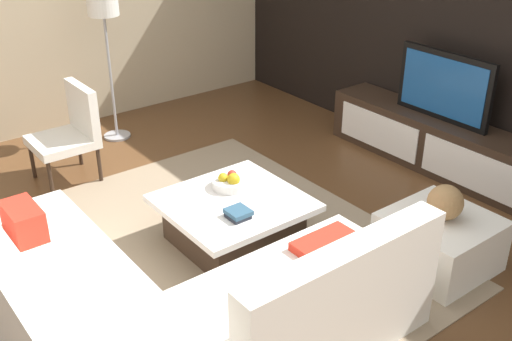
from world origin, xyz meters
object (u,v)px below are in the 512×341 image
at_px(coffee_table, 234,220).
at_px(decorative_ball, 445,202).
at_px(ottoman, 439,242).
at_px(fruit_bowl, 230,182).
at_px(accent_chair_near, 71,128).
at_px(floor_lamp, 103,10).
at_px(sectional_couch, 155,306).
at_px(media_console, 436,143).
at_px(television, 444,86).
at_px(book_stack, 238,214).

xyz_separation_m(coffee_table, decorative_ball, (1.14, 1.00, 0.32)).
distance_m(ottoman, fruit_bowl, 1.61).
relative_size(accent_chair_near, decorative_ball, 3.45).
bearing_deg(accent_chair_near, decorative_ball, 26.62).
distance_m(accent_chair_near, floor_lamp, 1.27).
bearing_deg(sectional_couch, coffee_table, 121.08).
relative_size(media_console, television, 2.34).
xyz_separation_m(sectional_couch, fruit_bowl, (-0.78, 1.11, 0.15)).
height_order(coffee_table, floor_lamp, floor_lamp).
xyz_separation_m(media_console, ottoman, (1.04, -1.30, -0.05)).
height_order(sectional_couch, coffee_table, sectional_couch).
bearing_deg(television, coffee_table, -92.49).
height_order(media_console, television, television).
relative_size(fruit_bowl, decorative_ball, 1.11).
bearing_deg(television, book_stack, -87.05).
xyz_separation_m(television, ottoman, (1.04, -1.30, -0.62)).
distance_m(coffee_table, ottoman, 1.51).
xyz_separation_m(television, accent_chair_near, (-1.90, -2.80, -0.33)).
distance_m(television, decorative_ball, 1.68).
height_order(sectional_couch, ottoman, sectional_couch).
xyz_separation_m(coffee_table, floor_lamp, (-2.42, 0.20, 1.15)).
bearing_deg(television, sectional_couch, -81.27).
bearing_deg(fruit_bowl, television, 82.85).
bearing_deg(book_stack, media_console, 92.95).
height_order(fruit_bowl, book_stack, fruit_bowl).
relative_size(fruit_bowl, book_stack, 1.69).
xyz_separation_m(media_console, accent_chair_near, (-1.90, -2.80, 0.24)).
xyz_separation_m(ottoman, fruit_bowl, (-1.31, -0.90, 0.23)).
bearing_deg(television, fruit_bowl, -97.15).
relative_size(coffee_table, ottoman, 1.43).
distance_m(sectional_couch, decorative_ball, 2.09).
bearing_deg(book_stack, fruit_bowl, 151.73).
bearing_deg(fruit_bowl, media_console, 82.85).
bearing_deg(sectional_couch, media_console, 98.73).
height_order(sectional_couch, accent_chair_near, accent_chair_near).
bearing_deg(decorative_ball, floor_lamp, -167.31).
relative_size(television, decorative_ball, 3.89).
distance_m(television, sectional_couch, 3.39).
bearing_deg(decorative_ball, book_stack, -129.22).
bearing_deg(decorative_ball, ottoman, 0.00).
distance_m(television, book_stack, 2.45).
xyz_separation_m(floor_lamp, fruit_bowl, (2.25, -0.10, -0.92)).
distance_m(media_console, decorative_ball, 1.68).
height_order(ottoman, decorative_ball, decorative_ball).
distance_m(media_console, sectional_couch, 3.34).
relative_size(television, accent_chair_near, 1.13).
height_order(television, floor_lamp, floor_lamp).
bearing_deg(television, media_console, -90.00).
bearing_deg(fruit_bowl, floor_lamp, 177.43).
bearing_deg(ottoman, decorative_ball, 0.00).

